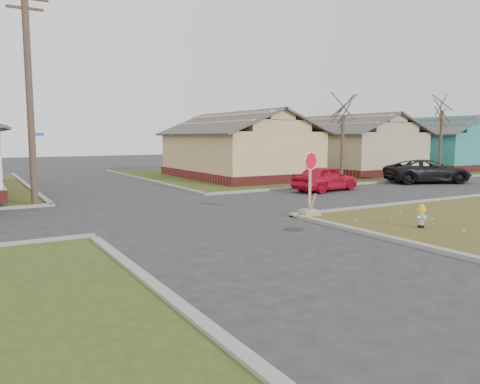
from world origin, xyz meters
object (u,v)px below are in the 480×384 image
utility_pole (29,93)px  red_sedan (325,178)px  stop_sign (310,201)px  fire_hydrant (421,215)px  dark_pickup (428,171)px

utility_pole → red_sedan: bearing=-7.4°
utility_pole → red_sedan: utility_pole is taller
utility_pole → stop_sign: (8.39, -7.71, -4.11)m
stop_sign → fire_hydrant: bearing=-56.6°
dark_pickup → utility_pole: bearing=108.3°
utility_pole → fire_hydrant: bearing=-49.0°
red_sedan → stop_sign: bearing=126.4°
fire_hydrant → red_sedan: red_sedan is taller
utility_pole → fire_hydrant: size_ratio=11.84×
stop_sign → red_sedan: 8.23m
fire_hydrant → red_sedan: bearing=80.0°
utility_pole → red_sedan: 14.82m
utility_pole → stop_sign: utility_pole is taller
fire_hydrant → stop_sign: (-1.51, 3.69, 0.09)m
stop_sign → dark_pickup: bearing=34.1°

